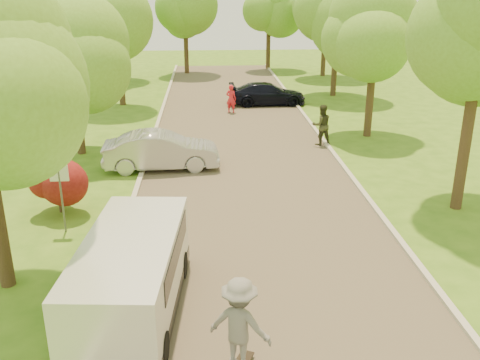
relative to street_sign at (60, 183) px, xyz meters
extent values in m
plane|color=#3B6A19|center=(5.80, -4.00, -1.56)|extent=(100.00, 100.00, 0.00)
cube|color=#4C4438|center=(5.80, 4.00, -1.56)|extent=(8.00, 60.00, 0.01)
cube|color=#B2AD9E|center=(1.75, 4.00, -1.50)|extent=(0.18, 60.00, 0.12)
cube|color=#B2AD9E|center=(9.85, 4.00, -1.50)|extent=(0.18, 60.00, 0.12)
cylinder|color=#59595E|center=(0.00, 0.00, -0.56)|extent=(0.06, 0.06, 2.00)
cube|color=white|center=(0.00, 0.00, 0.34)|extent=(0.55, 0.04, 0.55)
cylinder|color=#382619|center=(-0.50, 1.50, -1.21)|extent=(0.12, 0.12, 0.70)
sphere|color=#590F0F|center=(-0.50, 1.50, -0.46)|extent=(1.70, 1.70, 1.70)
sphere|color=#5F9328|center=(-0.01, -3.00, 4.11)|extent=(3.45, 3.45, 3.45)
cylinder|color=#382619|center=(-1.20, 8.00, 0.01)|extent=(0.36, 0.36, 3.15)
sphere|color=#5F9328|center=(-1.20, 8.00, 2.85)|extent=(4.20, 4.20, 4.20)
sphere|color=#5F9328|center=(-0.57, 8.00, 3.48)|extent=(3.15, 3.15, 3.15)
cylinder|color=#382619|center=(-0.80, 18.00, 0.35)|extent=(0.36, 0.36, 3.83)
sphere|color=#5F9328|center=(-0.80, 18.00, 3.70)|extent=(4.80, 4.80, 4.80)
sphere|color=#5F9328|center=(-0.08, 18.00, 4.42)|extent=(3.60, 3.60, 3.60)
cylinder|color=#382619|center=(12.60, 1.00, 0.35)|extent=(0.36, 0.36, 3.83)
sphere|color=#5F9328|center=(12.60, 1.00, 3.76)|extent=(5.00, 5.00, 5.00)
cylinder|color=#382619|center=(12.20, 10.00, 0.12)|extent=(0.36, 0.36, 3.38)
sphere|color=#5F9328|center=(12.20, 10.00, 3.13)|extent=(4.40, 4.40, 4.40)
sphere|color=#5F9328|center=(12.86, 10.00, 3.79)|extent=(3.30, 3.30, 3.30)
cylinder|color=#382619|center=(12.80, 20.00, 0.46)|extent=(0.36, 0.36, 4.05)
sphere|color=#5F9328|center=(12.80, 20.00, 4.05)|extent=(5.20, 5.20, 5.20)
cylinder|color=#382619|center=(-3.20, 26.00, 0.24)|extent=(0.36, 0.36, 3.60)
sphere|color=#5F9328|center=(-3.20, 26.00, 3.54)|extent=(5.00, 5.00, 5.00)
sphere|color=#5F9328|center=(-2.45, 26.00, 4.29)|extent=(3.75, 3.75, 3.75)
cylinder|color=#382619|center=(13.80, 28.00, 0.35)|extent=(0.36, 0.36, 3.83)
sphere|color=#5F9328|center=(13.80, 28.00, 3.76)|extent=(5.00, 5.00, 5.00)
cylinder|color=#382619|center=(2.80, 30.00, 0.12)|extent=(0.36, 0.36, 3.38)
sphere|color=#5F9328|center=(2.80, 30.00, 3.25)|extent=(4.80, 4.80, 4.80)
sphere|color=#5F9328|center=(3.52, 30.00, 3.97)|extent=(3.60, 3.60, 3.60)
cylinder|color=#382619|center=(9.80, 32.00, 0.24)|extent=(0.36, 0.36, 3.60)
sphere|color=#5F9328|center=(9.80, 32.00, 3.54)|extent=(5.00, 5.00, 5.00)
cube|color=silver|center=(2.60, -4.48, -0.54)|extent=(2.36, 5.08, 1.70)
cube|color=black|center=(2.60, -4.48, -1.26)|extent=(2.39, 5.19, 0.31)
cube|color=black|center=(2.62, -4.22, -0.12)|extent=(2.27, 3.65, 0.57)
cylinder|color=black|center=(1.59, -6.05, -1.22)|extent=(0.30, 0.70, 0.68)
cylinder|color=black|center=(3.34, -6.19, -1.22)|extent=(0.30, 0.70, 0.68)
cylinder|color=black|center=(1.86, -2.76, -1.22)|extent=(0.30, 0.70, 0.68)
cylinder|color=black|center=(3.61, -2.91, -1.22)|extent=(0.30, 0.70, 0.68)
imported|color=#AEADB2|center=(2.50, 5.67, -0.81)|extent=(4.68, 1.85, 1.52)
imported|color=black|center=(8.10, 17.41, -0.89)|extent=(4.70, 2.03, 1.35)
cylinder|color=#BFCC4C|center=(5.09, -6.26, -1.52)|extent=(0.06, 0.08, 0.08)
cylinder|color=#BFCC4C|center=(4.93, -6.19, -1.52)|extent=(0.06, 0.08, 0.08)
imported|color=slate|center=(4.87, -6.54, -0.49)|extent=(1.41, 1.15, 1.91)
imported|color=red|center=(5.77, 15.39, -0.75)|extent=(0.70, 0.59, 1.62)
imported|color=#333620|center=(9.60, 8.61, -0.62)|extent=(1.02, 0.86, 1.89)
camera|label=1|loc=(4.33, -14.96, 5.52)|focal=40.00mm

